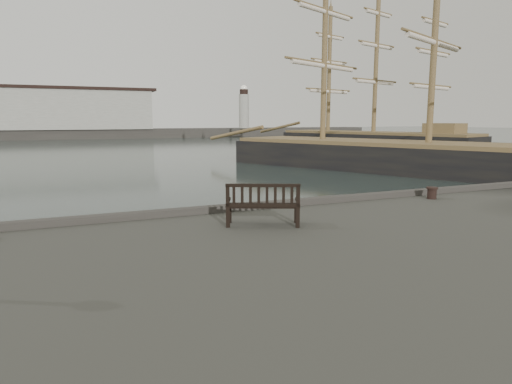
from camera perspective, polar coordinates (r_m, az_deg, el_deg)
ground at (r=13.22m, az=-2.36°, el=-8.81°), size 400.00×400.00×0.00m
breakwater at (r=103.72m, az=-24.07°, el=8.42°), size 140.00×9.50×12.20m
bench at (r=10.83m, az=0.86°, el=-2.55°), size 1.82×1.26×0.99m
bollard_right at (r=15.51m, az=21.13°, el=-0.11°), size 0.38×0.38×0.37m
tall_ship_main at (r=37.06m, az=20.61°, el=3.24°), size 20.13×33.91×25.57m
tall_ship_far at (r=59.34m, az=14.39°, el=5.59°), size 13.24×26.68×22.46m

